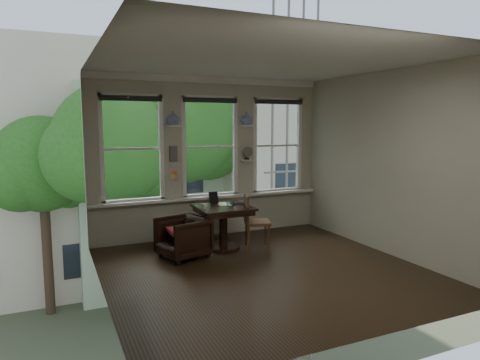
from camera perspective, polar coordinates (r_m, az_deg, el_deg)
name	(u,v)px	position (r m, az deg, el deg)	size (l,w,h in m)	color
ground	(263,270)	(6.44, 3.10, -11.88)	(4.50, 4.50, 0.00)	black
ceiling	(265,61)	(6.13, 3.31, 15.60)	(4.50, 4.50, 0.00)	silver
wall_back	(210,157)	(8.16, -4.08, 3.01)	(4.50, 4.50, 0.00)	#BBB6A0
wall_front	(373,191)	(4.25, 17.28, -1.41)	(4.50, 4.50, 0.00)	#BBB6A0
wall_left	(99,176)	(5.46, -18.29, 0.45)	(4.50, 4.50, 0.00)	#BBB6A0
wall_right	(386,163)	(7.41, 18.86, 2.18)	(4.50, 4.50, 0.00)	#BBB6A0
window_left	(132,149)	(7.77, -14.21, 4.06)	(1.10, 0.12, 1.90)	white
window_center	(209,147)	(8.15, -4.09, 4.41)	(1.10, 0.12, 1.90)	white
window_right	(276,145)	(8.75, 4.89, 4.61)	(1.10, 0.12, 1.90)	white
shelf_left	(173,126)	(7.82, -8.90, 7.15)	(0.26, 0.16, 0.03)	white
shelf_right	(246,126)	(8.32, 0.85, 7.25)	(0.26, 0.16, 0.03)	white
intercom	(173,154)	(7.87, -8.88, 3.51)	(0.14, 0.06, 0.28)	#59544F
sticky_notes	(174,173)	(7.90, -8.84, 0.98)	(0.16, 0.01, 0.24)	pink
desk_fan	(247,155)	(8.33, 0.90, 3.32)	(0.20, 0.20, 0.24)	#59544F
vase_left	(173,118)	(7.82, -8.92, 8.17)	(0.24, 0.24, 0.25)	silver
vase_right	(246,118)	(8.32, 0.85, 8.21)	(0.24, 0.24, 0.25)	silver
table	(223,228)	(7.34, -2.24, -6.37)	(0.90, 0.90, 0.75)	black
armchair_left	(183,238)	(6.96, -7.61, -7.62)	(0.70, 0.72, 0.66)	black
cushion_red	(183,230)	(6.93, -7.62, -6.65)	(0.45, 0.45, 0.06)	maroon
side_chair_right	(257,222)	(7.40, 2.33, -5.60)	(0.42, 0.42, 0.92)	#4B331A
laptop	(237,203)	(7.43, -0.45, -3.14)	(0.36, 0.23, 0.03)	black
mug	(205,207)	(7.03, -4.75, -3.54)	(0.09, 0.09, 0.08)	white
drinking_glass	(230,204)	(7.15, -1.28, -3.25)	(0.13, 0.13, 0.10)	white
tablet	(214,198)	(7.42, -3.54, -2.41)	(0.16, 0.02, 0.22)	black
papers	(223,204)	(7.46, -2.27, -3.20)	(0.22, 0.30, 0.00)	silver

